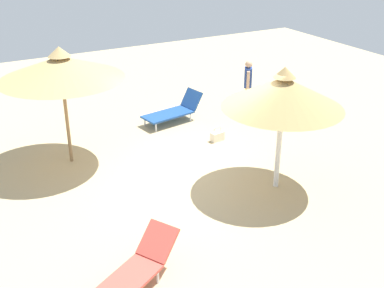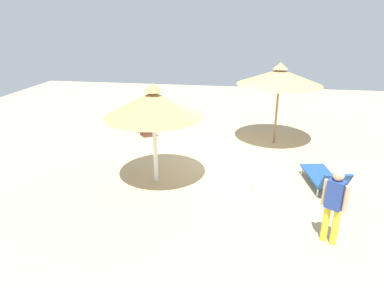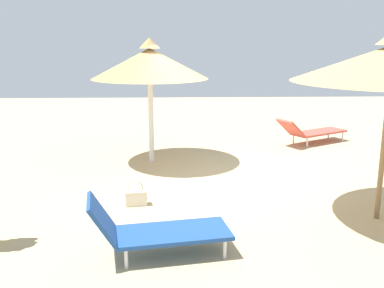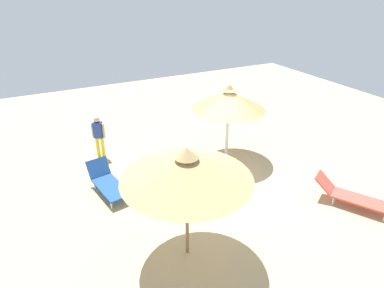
% 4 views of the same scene
% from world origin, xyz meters
% --- Properties ---
extents(ground, '(24.00, 24.00, 0.10)m').
position_xyz_m(ground, '(0.00, 0.00, -0.05)').
color(ground, tan).
extents(parasol_umbrella_far_left, '(2.46, 2.46, 2.65)m').
position_xyz_m(parasol_umbrella_far_left, '(-1.29, 1.11, 2.12)').
color(parasol_umbrella_far_left, white).
rests_on(parasol_umbrella_far_left, ground).
extents(parasol_umbrella_near_left, '(2.78, 2.78, 2.76)m').
position_xyz_m(parasol_umbrella_near_left, '(2.24, -2.18, 2.29)').
color(parasol_umbrella_near_left, olive).
rests_on(parasol_umbrella_near_left, ground).
extents(lounge_chair_edge, '(2.04, 1.49, 0.71)m').
position_xyz_m(lounge_chair_edge, '(2.69, 2.67, 0.33)').
color(lounge_chair_edge, '#CC4C3F').
rests_on(lounge_chair_edge, ground).
extents(lounge_chair_front, '(1.81, 0.94, 0.79)m').
position_xyz_m(lounge_chair_front, '(-1.03, -3.21, 0.34)').
color(lounge_chair_front, '#1E478C').
rests_on(lounge_chair_front, ground).
extents(person_standing_back, '(0.35, 0.41, 1.55)m').
position_xyz_m(person_standing_back, '(-3.28, -2.88, 0.88)').
color(person_standing_back, yellow).
rests_on(person_standing_back, ground).
extents(handbag, '(0.37, 0.23, 0.41)m').
position_xyz_m(handbag, '(-1.41, -1.50, 0.13)').
color(handbag, beige).
rests_on(handbag, ground).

